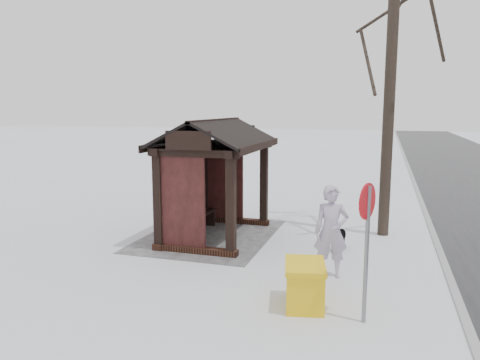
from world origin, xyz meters
name	(u,v)px	position (x,y,z in m)	size (l,w,h in m)	color
ground	(217,237)	(0.00, 0.00, 0.00)	(120.00, 120.00, 0.00)	silver
kerb	(441,255)	(0.00, 5.50, 0.01)	(120.00, 0.15, 0.06)	gray
trampled_patch	(209,236)	(0.00, -0.20, 0.01)	(4.20, 3.20, 0.02)	gray
bus_shelter	(210,155)	(0.00, -0.16, 2.17)	(3.60, 2.40, 3.09)	#331B12
pedestrian	(331,231)	(2.06, 3.20, 0.93)	(0.68, 0.45, 1.86)	#AEA1BD
dog	(337,237)	(0.26, 3.15, 0.32)	(0.35, 0.76, 0.65)	black
grit_bin	(305,284)	(3.64, 2.94, 0.38)	(1.10, 0.86, 0.76)	yellow
road_sign	(367,222)	(3.98, 3.93, 1.63)	(0.55, 0.23, 2.25)	slate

